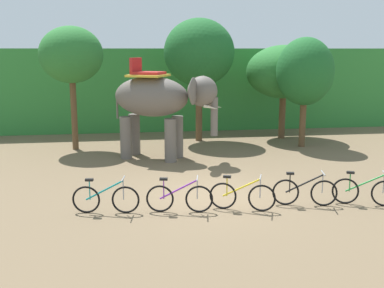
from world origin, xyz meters
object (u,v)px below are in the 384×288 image
Objects in this scene: tree_center at (305,72)px; elephant at (160,101)px; tree_right at (199,53)px; bike_teal at (106,199)px; tree_far_right at (71,55)px; bike_green at (365,191)px; tree_far_left at (284,72)px; bike_black at (305,192)px; bike_yellow at (242,196)px; bike_purple at (179,198)px.

tree_center is 1.11× the size of elephant.
tree_right is 3.20× the size of bike_teal.
tree_center reaches higher than elephant.
tree_far_right reaches higher than bike_green.
elephant reaches higher than bike_green.
tree_far_left is 10.13m from bike_black.
tree_right reaches higher than tree_center.
bike_green is at bearing -6.71° from bike_black.
tree_far_left is 12.40m from bike_teal.
bike_yellow is at bearing -59.12° from tree_far_right.
tree_far_left is at bearing 7.25° from tree_far_right.
elephant is 6.64m from bike_yellow.
bike_teal is at bearing 177.18° from bike_green.
bike_black is at bearing -50.76° from tree_far_right.
tree_far_right is 9.41m from tree_far_left.
tree_right is at bearing 87.72° from bike_yellow.
bike_teal is 1.86m from bike_purple.
tree_right is 10.15m from bike_yellow.
tree_right is 1.18× the size of tree_center.
elephant is at bearing 128.53° from bike_green.
bike_teal is (-1.83, -5.91, -1.82)m from elephant.
bike_purple is (-2.00, -9.43, -3.55)m from tree_right.
bike_teal is at bearing -112.63° from tree_right.
bike_purple is 1.04× the size of bike_yellow.
bike_black is at bearing -1.62° from bike_teal.
bike_yellow is (5.00, -8.36, -3.46)m from tree_far_right.
bike_yellow is (3.47, -0.27, 0.00)m from bike_teal.
bike_purple is (1.85, -0.20, 0.00)m from bike_teal.
tree_right is at bearing 58.79° from elephant.
tree_right reaches higher than bike_yellow.
elephant is at bearing 72.76° from bike_teal.
bike_green is (2.95, -9.57, -3.55)m from tree_right.
tree_far_left is 2.64× the size of bike_green.
bike_purple is at bearing -122.00° from tree_far_left.
bike_purple is at bearing -6.17° from bike_teal.
bike_teal is 1.04× the size of bike_yellow.
tree_far_right is 5.50m from tree_right.
tree_center is 2.82× the size of bike_yellow.
bike_black is (1.35, -9.38, -3.55)m from tree_right.
bike_teal is at bearing 173.83° from bike_purple.
tree_far_left reaches higher than bike_purple.
bike_purple is (3.38, -8.29, -3.46)m from tree_far_right.
tree_right is at bearing 107.16° from bike_green.
bike_yellow is at bearing -114.26° from tree_far_left.
elephant is at bearing 104.85° from bike_yellow.
tree_center is (9.53, -0.80, -0.68)m from tree_far_right.
tree_right is at bearing 154.95° from tree_center.
tree_right is 4.26m from elephant.
elephant is 2.54× the size of bike_yellow.
tree_right is at bearing 78.05° from bike_purple.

